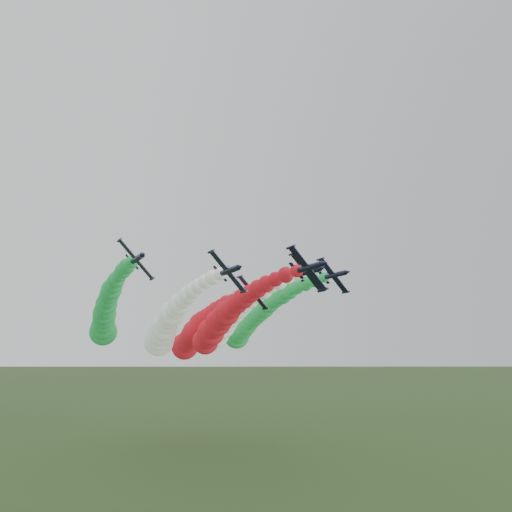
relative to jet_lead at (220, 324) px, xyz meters
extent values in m
plane|color=#395B28|center=(-0.05, -38.41, -31.89)|extent=(3000.00, 3000.00, 0.00)
cylinder|color=black|center=(-3.40, -44.49, 6.66)|extent=(1.46, 8.46, 1.46)
cone|color=black|center=(-3.40, -49.47, 6.66)|extent=(1.33, 1.69, 1.33)
cone|color=black|center=(-3.40, -39.88, 6.66)|extent=(1.33, 0.85, 1.33)
ellipsoid|color=black|center=(-3.13, -46.37, 6.92)|extent=(0.94, 1.77, 0.95)
cube|color=black|center=(-3.50, -44.68, 6.57)|extent=(6.30, 1.79, 6.62)
cylinder|color=black|center=(-6.61, -44.68, 9.84)|extent=(0.58, 2.44, 0.58)
cylinder|color=black|center=(-0.39, -44.68, 3.30)|extent=(0.58, 2.44, 0.58)
cube|color=black|center=(-2.62, -40.92, 7.41)|extent=(1.66, 1.41, 1.59)
cube|color=black|center=(-3.30, -40.92, 6.76)|extent=(2.53, 1.03, 2.65)
sphere|color=red|center=(-3.40, -41.20, 6.66)|extent=(2.20, 2.20, 2.20)
sphere|color=red|center=(-3.37, -37.42, 6.53)|extent=(2.91, 2.91, 2.91)
sphere|color=red|center=(-3.30, -33.64, 6.25)|extent=(2.78, 2.78, 2.78)
sphere|color=red|center=(-3.17, -29.86, 5.86)|extent=(3.28, 3.28, 3.28)
sphere|color=red|center=(-2.99, -26.08, 5.39)|extent=(3.61, 3.61, 3.61)
sphere|color=red|center=(-2.75, -22.31, 4.85)|extent=(3.80, 3.80, 3.80)
sphere|color=red|center=(-2.47, -18.53, 4.24)|extent=(4.41, 4.41, 4.41)
sphere|color=red|center=(-2.13, -14.75, 3.56)|extent=(4.50, 4.50, 4.50)
sphere|color=red|center=(-1.75, -10.97, 2.82)|extent=(4.75, 4.75, 4.75)
sphere|color=red|center=(-1.31, -7.19, 2.02)|extent=(5.91, 5.91, 5.91)
sphere|color=red|center=(-0.81, -3.41, 1.16)|extent=(5.81, 5.81, 5.81)
sphere|color=red|center=(-0.27, 0.37, 0.26)|extent=(6.47, 6.47, 6.47)
sphere|color=red|center=(0.32, 4.14, -0.70)|extent=(5.72, 5.72, 5.72)
sphere|color=red|center=(0.97, 7.92, -1.70)|extent=(7.07, 7.07, 7.07)
sphere|color=red|center=(1.67, 11.70, -2.76)|extent=(6.51, 6.51, 6.51)
sphere|color=red|center=(2.42, 15.48, -3.86)|extent=(7.14, 7.14, 7.14)
cylinder|color=black|center=(-13.48, -34.97, 6.76)|extent=(1.46, 8.46, 1.46)
cone|color=black|center=(-13.48, -39.95, 6.76)|extent=(1.33, 1.69, 1.33)
cone|color=black|center=(-13.48, -30.36, 6.76)|extent=(1.33, 0.85, 1.33)
ellipsoid|color=black|center=(-13.21, -36.85, 7.02)|extent=(0.94, 1.77, 0.95)
cube|color=black|center=(-13.59, -35.16, 6.66)|extent=(6.30, 1.79, 6.62)
cylinder|color=black|center=(-16.70, -35.16, 9.93)|extent=(0.58, 2.44, 0.58)
cylinder|color=black|center=(-10.48, -35.16, 3.39)|extent=(0.58, 2.44, 0.58)
cube|color=black|center=(-12.70, -31.40, 7.50)|extent=(1.66, 1.41, 1.59)
cube|color=black|center=(-13.38, -31.40, 6.86)|extent=(2.53, 1.03, 2.65)
sphere|color=white|center=(-13.48, -31.68, 6.76)|extent=(2.31, 2.31, 2.31)
sphere|color=white|center=(-13.46, -27.90, 6.62)|extent=(2.75, 2.75, 2.75)
sphere|color=white|center=(-13.38, -24.12, 6.34)|extent=(2.80, 2.80, 2.80)
sphere|color=white|center=(-13.25, -20.34, 5.96)|extent=(3.04, 3.04, 3.04)
sphere|color=white|center=(-13.07, -16.56, 5.49)|extent=(3.51, 3.51, 3.51)
sphere|color=white|center=(-12.84, -12.78, 4.94)|extent=(3.87, 3.87, 3.87)
sphere|color=white|center=(-12.55, -9.01, 4.33)|extent=(3.92, 3.92, 3.92)
sphere|color=white|center=(-12.22, -5.23, 3.65)|extent=(4.91, 4.91, 4.91)
sphere|color=white|center=(-11.83, -1.45, 2.91)|extent=(4.72, 4.72, 4.72)
sphere|color=white|center=(-11.39, 2.33, 2.11)|extent=(5.97, 5.97, 5.97)
sphere|color=white|center=(-10.90, 6.11, 1.26)|extent=(5.35, 5.35, 5.35)
sphere|color=white|center=(-10.36, 9.89, 0.35)|extent=(5.59, 5.59, 5.59)
sphere|color=white|center=(-9.76, 13.67, -0.60)|extent=(6.97, 6.97, 6.97)
sphere|color=white|center=(-9.12, 17.44, -1.61)|extent=(7.29, 7.29, 7.29)
sphere|color=white|center=(-8.42, 21.22, -2.66)|extent=(7.84, 7.84, 7.84)
sphere|color=white|center=(-7.67, 25.00, -3.76)|extent=(8.16, 8.16, 8.16)
cylinder|color=black|center=(2.63, -35.20, 7.77)|extent=(1.46, 8.46, 1.46)
cone|color=black|center=(2.63, -40.19, 7.77)|extent=(1.33, 1.69, 1.33)
cone|color=black|center=(2.63, -30.60, 7.77)|extent=(1.33, 0.85, 1.33)
ellipsoid|color=black|center=(2.90, -37.08, 8.03)|extent=(0.94, 1.77, 0.95)
cube|color=black|center=(2.53, -35.39, 7.68)|extent=(6.30, 1.79, 6.62)
cylinder|color=black|center=(-0.58, -35.39, 10.95)|extent=(0.58, 2.44, 0.58)
cylinder|color=black|center=(5.64, -35.39, 4.40)|extent=(0.58, 2.44, 0.58)
cube|color=black|center=(3.41, -31.63, 8.52)|extent=(1.66, 1.41, 1.59)
cube|color=black|center=(2.73, -31.63, 7.87)|extent=(2.53, 1.03, 2.65)
sphere|color=white|center=(2.63, -31.91, 7.77)|extent=(2.43, 2.43, 2.43)
sphere|color=white|center=(2.65, -28.13, 7.63)|extent=(2.45, 2.45, 2.45)
sphere|color=white|center=(2.73, -24.36, 7.35)|extent=(3.37, 3.37, 3.37)
sphere|color=white|center=(2.86, -20.58, 6.97)|extent=(3.30, 3.30, 3.30)
sphere|color=white|center=(3.04, -16.80, 6.50)|extent=(4.17, 4.17, 4.17)
sphere|color=white|center=(3.27, -13.02, 5.96)|extent=(4.20, 4.20, 4.20)
sphere|color=white|center=(3.56, -9.24, 5.34)|extent=(4.51, 4.51, 4.51)
sphere|color=white|center=(3.89, -5.46, 4.66)|extent=(4.88, 4.88, 4.88)
sphere|color=white|center=(4.28, -1.68, 3.92)|extent=(5.48, 5.48, 5.48)
sphere|color=white|center=(4.72, 2.09, 3.13)|extent=(5.79, 5.79, 5.79)
sphere|color=white|center=(5.21, 5.87, 2.27)|extent=(5.98, 5.98, 5.98)
sphere|color=white|center=(5.76, 9.65, 1.37)|extent=(6.68, 6.68, 6.68)
sphere|color=white|center=(6.35, 13.43, 0.41)|extent=(7.34, 7.34, 7.34)
sphere|color=white|center=(7.00, 17.21, -0.60)|extent=(7.09, 7.09, 7.09)
sphere|color=white|center=(7.69, 20.99, -1.65)|extent=(7.78, 7.78, 7.78)
sphere|color=white|center=(8.44, 24.77, -2.75)|extent=(7.20, 7.20, 7.20)
cylinder|color=black|center=(-26.79, -24.27, 9.53)|extent=(1.46, 8.46, 1.46)
cone|color=black|center=(-26.79, -29.26, 9.53)|extent=(1.33, 1.69, 1.33)
cone|color=black|center=(-26.79, -19.67, 9.53)|extent=(1.33, 0.85, 1.33)
ellipsoid|color=black|center=(-26.52, -26.15, 9.79)|extent=(0.94, 1.77, 0.95)
cube|color=black|center=(-26.90, -24.46, 9.43)|extent=(6.30, 1.79, 6.62)
cylinder|color=black|center=(-30.00, -24.46, 12.70)|extent=(0.58, 2.44, 0.58)
cylinder|color=black|center=(-23.79, -24.46, 6.16)|extent=(0.58, 2.44, 0.58)
cube|color=black|center=(-26.01, -20.70, 10.27)|extent=(1.66, 1.41, 1.59)
cube|color=black|center=(-26.69, -20.70, 9.63)|extent=(2.53, 1.03, 2.65)
sphere|color=green|center=(-26.79, -20.98, 9.53)|extent=(2.31, 2.31, 2.31)
sphere|color=green|center=(-26.77, -17.20, 9.39)|extent=(3.07, 3.07, 3.07)
sphere|color=green|center=(-26.69, -13.42, 9.11)|extent=(3.22, 3.22, 3.22)
sphere|color=green|center=(-26.56, -9.65, 8.73)|extent=(2.99, 2.99, 2.99)
sphere|color=green|center=(-26.38, -5.87, 8.26)|extent=(3.57, 3.57, 3.57)
sphere|color=green|center=(-26.15, -2.09, 7.71)|extent=(3.89, 3.89, 3.89)
sphere|color=green|center=(-25.86, 1.69, 7.10)|extent=(4.62, 4.62, 4.62)
sphere|color=green|center=(-25.53, 5.47, 6.42)|extent=(4.56, 4.56, 4.56)
sphere|color=green|center=(-25.14, 9.25, 5.68)|extent=(4.59, 4.59, 4.59)
sphere|color=green|center=(-24.70, 13.03, 4.88)|extent=(5.27, 5.27, 5.27)
sphere|color=green|center=(-24.21, 16.80, 4.03)|extent=(5.36, 5.36, 5.36)
sphere|color=green|center=(-23.67, 20.58, 3.12)|extent=(5.98, 5.98, 5.98)
sphere|color=green|center=(-23.07, 24.36, 2.16)|extent=(5.91, 5.91, 5.91)
sphere|color=green|center=(-22.43, 28.14, 1.16)|extent=(5.97, 5.97, 5.97)
sphere|color=green|center=(-21.73, 31.92, 0.11)|extent=(6.88, 6.88, 6.88)
sphere|color=green|center=(-20.98, 35.70, -0.99)|extent=(7.84, 7.84, 7.84)
cylinder|color=black|center=(13.32, -28.61, 8.84)|extent=(1.46, 8.46, 1.46)
cone|color=black|center=(13.32, -33.59, 8.84)|extent=(1.33, 1.69, 1.33)
cone|color=black|center=(13.32, -24.00, 8.84)|extent=(1.33, 0.85, 1.33)
ellipsoid|color=black|center=(13.59, -30.49, 9.10)|extent=(0.94, 1.77, 0.95)
cube|color=black|center=(13.21, -28.80, 8.74)|extent=(6.30, 1.79, 6.62)
cylinder|color=black|center=(10.11, -28.80, 12.01)|extent=(0.58, 2.44, 0.58)
cylinder|color=black|center=(16.32, -28.80, 5.47)|extent=(0.58, 2.44, 0.58)
cube|color=black|center=(14.10, -25.03, 9.58)|extent=(1.66, 1.41, 1.59)
cube|color=black|center=(13.42, -25.03, 8.93)|extent=(2.53, 1.03, 2.65)
sphere|color=green|center=(13.32, -25.32, 8.84)|extent=(2.16, 2.16, 2.16)
sphere|color=green|center=(13.34, -21.54, 8.70)|extent=(3.03, 3.03, 3.03)
sphere|color=green|center=(13.42, -17.76, 8.42)|extent=(3.32, 3.32, 3.32)
sphere|color=green|center=(13.55, -13.98, 8.04)|extent=(3.21, 3.21, 3.21)
sphere|color=green|center=(13.73, -10.20, 7.57)|extent=(3.94, 3.94, 3.94)
sphere|color=green|center=(13.96, -6.42, 7.02)|extent=(4.42, 4.42, 4.42)
sphere|color=green|center=(14.25, -2.65, 6.41)|extent=(4.31, 4.31, 4.31)
sphere|color=green|center=(14.58, 1.13, 5.73)|extent=(4.92, 4.92, 4.92)
sphere|color=green|center=(14.97, 4.91, 4.99)|extent=(5.58, 5.58, 5.58)
sphere|color=green|center=(15.41, 8.69, 4.19)|extent=(5.68, 5.68, 5.68)
sphere|color=green|center=(15.90, 12.47, 3.34)|extent=(5.88, 5.88, 5.88)
sphere|color=green|center=(16.44, 16.25, 2.43)|extent=(5.81, 5.81, 5.81)
sphere|color=green|center=(17.04, 20.03, 1.47)|extent=(6.49, 6.49, 6.49)
sphere|color=green|center=(17.68, 23.80, 0.47)|extent=(6.66, 6.66, 6.66)
sphere|color=green|center=(18.38, 27.58, -0.59)|extent=(6.96, 6.96, 6.96)
sphere|color=green|center=(19.13, 31.36, -1.69)|extent=(7.91, 7.91, 7.91)
cylinder|color=black|center=(0.11, -17.66, 5.75)|extent=(1.46, 8.46, 1.46)
cone|color=black|center=(0.11, -22.64, 5.75)|extent=(1.33, 1.69, 1.33)
cone|color=black|center=(0.11, -13.05, 5.75)|extent=(1.33, 0.85, 1.33)
ellipsoid|color=black|center=(0.39, -19.54, 6.01)|extent=(0.94, 1.77, 0.95)
cube|color=black|center=(0.01, -17.85, 5.65)|extent=(6.30, 1.79, 6.62)
cylinder|color=black|center=(-3.10, -17.85, 8.92)|extent=(0.58, 2.44, 0.58)
cylinder|color=black|center=(3.12, -17.85, 2.38)|extent=(0.58, 2.44, 0.58)
cube|color=black|center=(0.90, -14.08, 6.49)|extent=(1.66, 1.41, 1.59)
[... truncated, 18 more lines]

